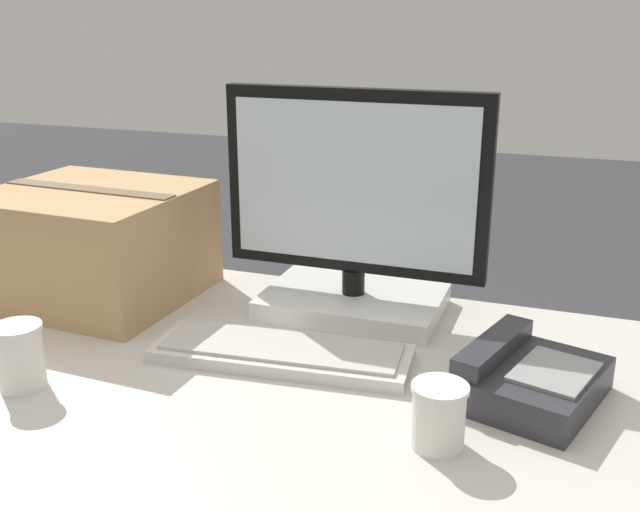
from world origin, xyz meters
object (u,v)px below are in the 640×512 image
at_px(cardboard_box, 94,243).
at_px(paper_cup_left, 20,356).
at_px(desk_phone, 527,379).
at_px(paper_cup_right, 439,416).
at_px(keyboard, 282,353).
at_px(monitor, 354,226).

bearing_deg(cardboard_box, paper_cup_left, -71.17).
height_order(desk_phone, cardboard_box, cardboard_box).
height_order(desk_phone, paper_cup_right, paper_cup_right).
distance_m(desk_phone, cardboard_box, 0.89).
bearing_deg(paper_cup_left, keyboard, 32.86).
distance_m(monitor, paper_cup_left, 0.62).
xyz_separation_m(monitor, paper_cup_right, (0.25, -0.41, -0.13)).
bearing_deg(keyboard, cardboard_box, 157.03).
bearing_deg(desk_phone, monitor, 162.72).
xyz_separation_m(desk_phone, paper_cup_right, (-0.10, -0.18, 0.01)).
relative_size(desk_phone, cardboard_box, 0.65).
bearing_deg(desk_phone, keyboard, -162.33).
xyz_separation_m(paper_cup_left, cardboard_box, (-0.13, 0.38, 0.06)).
distance_m(paper_cup_left, cardboard_box, 0.40).
height_order(monitor, paper_cup_right, monitor).
bearing_deg(paper_cup_right, keyboard, 150.26).
xyz_separation_m(monitor, cardboard_box, (-0.52, -0.09, -0.06)).
bearing_deg(paper_cup_left, paper_cup_right, 4.68).
height_order(keyboard, desk_phone, desk_phone).
relative_size(paper_cup_right, cardboard_box, 0.23).
xyz_separation_m(monitor, keyboard, (-0.05, -0.24, -0.16)).
xyz_separation_m(keyboard, cardboard_box, (-0.48, 0.15, 0.10)).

